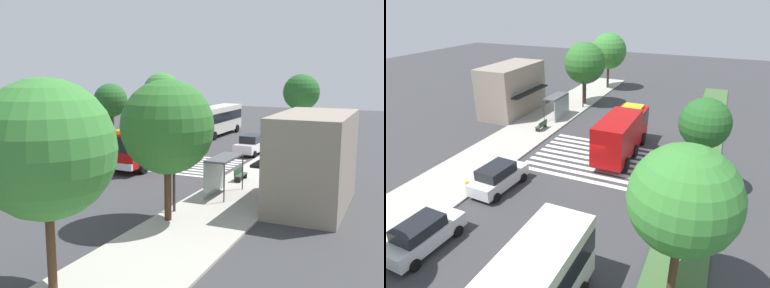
# 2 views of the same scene
# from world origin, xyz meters

# --- Properties ---
(ground_plane) EXTENTS (120.00, 120.00, 0.00)m
(ground_plane) POSITION_xyz_m (0.00, 0.00, 0.00)
(ground_plane) COLOR #38383A
(sidewalk) EXTENTS (60.00, 5.33, 0.14)m
(sidewalk) POSITION_xyz_m (0.00, 8.87, 0.07)
(sidewalk) COLOR #ADA89E
(sidewalk) RESTS_ON ground_plane
(median_strip) EXTENTS (60.00, 3.00, 0.14)m
(median_strip) POSITION_xyz_m (0.00, -7.71, 0.07)
(median_strip) COLOR #3D6033
(median_strip) RESTS_ON ground_plane
(crosswalk) EXTENTS (7.65, 11.18, 0.01)m
(crosswalk) POSITION_xyz_m (1.72, 0.00, 0.01)
(crosswalk) COLOR silver
(crosswalk) RESTS_ON ground_plane
(fire_truck) EXTENTS (8.92, 2.83, 3.66)m
(fire_truck) POSITION_xyz_m (3.79, -1.23, 2.04)
(fire_truck) COLOR #A50C0C
(fire_truck) RESTS_ON ground_plane
(parked_car_west) EXTENTS (4.33, 2.19, 1.60)m
(parked_car_west) POSITION_xyz_m (-29.58, 5.01, 0.83)
(parked_car_west) COLOR silver
(parked_car_west) RESTS_ON ground_plane
(parked_car_mid) EXTENTS (4.52, 2.12, 1.76)m
(parked_car_mid) POSITION_xyz_m (-12.06, 5.01, 0.90)
(parked_car_mid) COLOR silver
(parked_car_mid) RESTS_ON ground_plane
(parked_car_east) EXTENTS (4.65, 2.32, 1.84)m
(parked_car_east) POSITION_xyz_m (-5.34, 5.01, 0.93)
(parked_car_east) COLOR silver
(parked_car_east) RESTS_ON ground_plane
(transit_bus) EXTENTS (10.67, 2.95, 3.58)m
(transit_bus) POSITION_xyz_m (-15.62, -2.79, 2.12)
(transit_bus) COLOR silver
(transit_bus) RESTS_ON ground_plane
(bus_stop_shelter) EXTENTS (3.50, 1.40, 2.46)m
(bus_stop_shelter) POSITION_xyz_m (9.66, 7.75, 1.89)
(bus_stop_shelter) COLOR #4C4C51
(bus_stop_shelter) RESTS_ON sidewalk
(bench_near_shelter) EXTENTS (1.60, 0.50, 0.90)m
(bench_near_shelter) POSITION_xyz_m (5.66, 7.74, 0.59)
(bench_near_shelter) COLOR #2D472D
(bench_near_shelter) RESTS_ON sidewalk
(street_lamp) EXTENTS (0.36, 0.36, 5.58)m
(street_lamp) POSITION_xyz_m (14.21, 6.81, 3.47)
(street_lamp) COLOR #2D2D30
(street_lamp) RESTS_ON sidewalk
(storefront_building) EXTENTS (8.16, 4.88, 5.58)m
(storefront_building) POSITION_xyz_m (9.39, 13.57, 2.79)
(storefront_building) COLOR gray
(storefront_building) RESTS_ON ground_plane
(sidewalk_tree_far_west) EXTENTS (4.17, 4.17, 7.43)m
(sidewalk_tree_far_west) POSITION_xyz_m (-16.74, 7.21, 5.46)
(sidewalk_tree_far_west) COLOR #513823
(sidewalk_tree_far_west) RESTS_ON sidewalk
(sidewalk_tree_west) EXTENTS (4.94, 4.94, 7.49)m
(sidewalk_tree_west) POSITION_xyz_m (15.69, 7.21, 5.15)
(sidewalk_tree_west) COLOR #47301E
(sidewalk_tree_west) RESTS_ON sidewalk
(sidewalk_tree_center) EXTENTS (4.99, 4.99, 7.75)m
(sidewalk_tree_center) POSITION_xyz_m (24.52, 7.21, 5.38)
(sidewalk_tree_center) COLOR #47301E
(sidewalk_tree_center) RESTS_ON sidewalk
(median_tree_far_west) EXTENTS (4.34, 4.34, 7.58)m
(median_tree_far_west) POSITION_xyz_m (-10.59, -7.71, 5.53)
(median_tree_far_west) COLOR #47301E
(median_tree_far_west) RESTS_ON median_strip
(median_tree_west) EXTENTS (3.28, 3.28, 6.62)m
(median_tree_west) POSITION_xyz_m (-0.37, -7.71, 5.03)
(median_tree_west) COLOR #47301E
(median_tree_west) RESTS_ON median_strip
(fire_hydrant) EXTENTS (0.28, 0.28, 0.70)m
(fire_hydrant) POSITION_xyz_m (-6.65, 6.71, 0.49)
(fire_hydrant) COLOR gold
(fire_hydrant) RESTS_ON sidewalk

